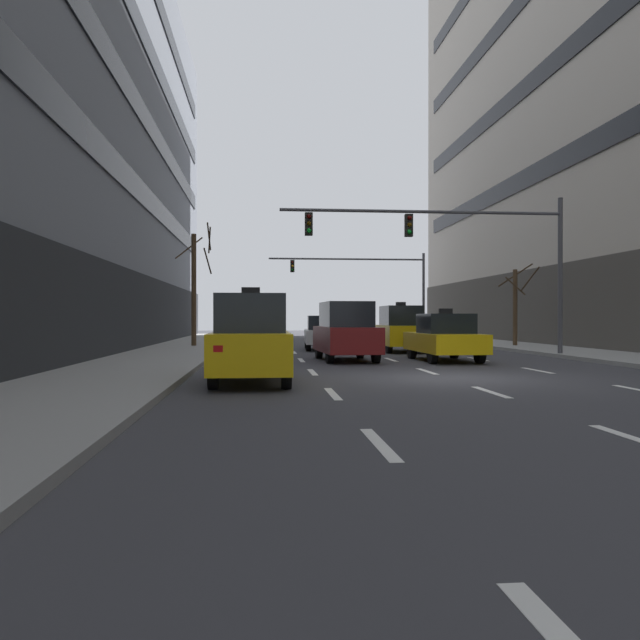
{
  "coord_description": "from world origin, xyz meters",
  "views": [
    {
      "loc": [
        -4.59,
        -15.47,
        1.5
      ],
      "look_at": [
        -0.93,
        24.58,
        1.36
      ],
      "focal_mm": 35.9,
      "sensor_mm": 36.0,
      "label": 1
    }
  ],
  "objects_px": {
    "taxi_driving_1": "(350,323)",
    "taxi_driving_2": "(444,338)",
    "traffic_signal_0": "(460,241)",
    "car_driving_3": "(346,331)",
    "taxi_driving_5": "(401,329)",
    "street_tree_0": "(516,304)",
    "car_driving_4": "(324,333)",
    "taxi_driving_0": "(251,339)",
    "street_tree_1": "(195,285)",
    "traffic_signal_1": "(373,277)"
  },
  "relations": [
    {
      "from": "car_driving_4",
      "to": "traffic_signal_0",
      "type": "height_order",
      "value": "traffic_signal_0"
    },
    {
      "from": "car_driving_4",
      "to": "taxi_driving_1",
      "type": "bearing_deg",
      "value": 77.75
    },
    {
      "from": "car_driving_3",
      "to": "car_driving_4",
      "type": "xyz_separation_m",
      "value": [
        -0.01,
        7.65,
        -0.23
      ]
    },
    {
      "from": "taxi_driving_0",
      "to": "car_driving_3",
      "type": "height_order",
      "value": "taxi_driving_0"
    },
    {
      "from": "car_driving_3",
      "to": "taxi_driving_5",
      "type": "relative_size",
      "value": 1.03
    },
    {
      "from": "taxi_driving_0",
      "to": "taxi_driving_1",
      "type": "xyz_separation_m",
      "value": [
        6.54,
        30.59,
        0.12
      ]
    },
    {
      "from": "car_driving_3",
      "to": "street_tree_0",
      "type": "relative_size",
      "value": 1.05
    },
    {
      "from": "taxi_driving_2",
      "to": "car_driving_4",
      "type": "distance_m",
      "value": 8.8
    },
    {
      "from": "taxi_driving_5",
      "to": "street_tree_1",
      "type": "distance_m",
      "value": 10.37
    },
    {
      "from": "taxi_driving_5",
      "to": "taxi_driving_2",
      "type": "bearing_deg",
      "value": -88.16
    },
    {
      "from": "street_tree_0",
      "to": "taxi_driving_2",
      "type": "bearing_deg",
      "value": -124.7
    },
    {
      "from": "car_driving_4",
      "to": "traffic_signal_0",
      "type": "xyz_separation_m",
      "value": [
        4.52,
        -6.19,
        3.61
      ]
    },
    {
      "from": "traffic_signal_0",
      "to": "street_tree_1",
      "type": "xyz_separation_m",
      "value": [
        -10.68,
        8.11,
        -1.31
      ]
    },
    {
      "from": "car_driving_4",
      "to": "taxi_driving_5",
      "type": "relative_size",
      "value": 1.03
    },
    {
      "from": "taxi_driving_1",
      "to": "taxi_driving_2",
      "type": "xyz_separation_m",
      "value": [
        -0.01,
        -23.72,
        -0.32
      ]
    },
    {
      "from": "taxi_driving_1",
      "to": "traffic_signal_1",
      "type": "xyz_separation_m",
      "value": [
        1.49,
        -1.05,
        3.24
      ]
    },
    {
      "from": "taxi_driving_2",
      "to": "street_tree_1",
      "type": "bearing_deg",
      "value": 133.49
    },
    {
      "from": "street_tree_0",
      "to": "taxi_driving_0",
      "type": "bearing_deg",
      "value": -128.8
    },
    {
      "from": "taxi_driving_0",
      "to": "street_tree_1",
      "type": "bearing_deg",
      "value": 100.06
    },
    {
      "from": "taxi_driving_0",
      "to": "taxi_driving_2",
      "type": "distance_m",
      "value": 9.49
    },
    {
      "from": "car_driving_4",
      "to": "street_tree_1",
      "type": "relative_size",
      "value": 0.73
    },
    {
      "from": "taxi_driving_2",
      "to": "taxi_driving_5",
      "type": "relative_size",
      "value": 1.04
    },
    {
      "from": "car_driving_4",
      "to": "traffic_signal_1",
      "type": "distance_m",
      "value": 15.75
    },
    {
      "from": "taxi_driving_0",
      "to": "street_tree_1",
      "type": "height_order",
      "value": "street_tree_1"
    },
    {
      "from": "taxi_driving_5",
      "to": "traffic_signal_0",
      "type": "relative_size",
      "value": 0.39
    },
    {
      "from": "traffic_signal_1",
      "to": "street_tree_0",
      "type": "xyz_separation_m",
      "value": [
        4.74,
        -13.66,
        -2.18
      ]
    },
    {
      "from": "traffic_signal_1",
      "to": "taxi_driving_2",
      "type": "bearing_deg",
      "value": -93.78
    },
    {
      "from": "taxi_driving_2",
      "to": "street_tree_0",
      "type": "distance_m",
      "value": 11.05
    },
    {
      "from": "taxi_driving_2",
      "to": "traffic_signal_1",
      "type": "xyz_separation_m",
      "value": [
        1.5,
        22.67,
        3.56
      ]
    },
    {
      "from": "taxi_driving_0",
      "to": "car_driving_3",
      "type": "relative_size",
      "value": 0.97
    },
    {
      "from": "taxi_driving_2",
      "to": "taxi_driving_5",
      "type": "height_order",
      "value": "taxi_driving_5"
    },
    {
      "from": "taxi_driving_0",
      "to": "car_driving_4",
      "type": "bearing_deg",
      "value": 78.11
    },
    {
      "from": "taxi_driving_1",
      "to": "street_tree_0",
      "type": "bearing_deg",
      "value": -67.03
    },
    {
      "from": "taxi_driving_2",
      "to": "car_driving_3",
      "type": "bearing_deg",
      "value": 171.78
    },
    {
      "from": "street_tree_0",
      "to": "taxi_driving_5",
      "type": "bearing_deg",
      "value": -155.32
    },
    {
      "from": "taxi_driving_2",
      "to": "car_driving_4",
      "type": "xyz_separation_m",
      "value": [
        -3.37,
        8.13,
        -0.02
      ]
    },
    {
      "from": "car_driving_3",
      "to": "traffic_signal_0",
      "type": "bearing_deg",
      "value": 17.9
    },
    {
      "from": "car_driving_4",
      "to": "street_tree_0",
      "type": "relative_size",
      "value": 1.05
    },
    {
      "from": "car_driving_3",
      "to": "street_tree_0",
      "type": "bearing_deg",
      "value": 41.6
    },
    {
      "from": "traffic_signal_0",
      "to": "taxi_driving_2",
      "type": "bearing_deg",
      "value": -120.59
    },
    {
      "from": "taxi_driving_0",
      "to": "taxi_driving_2",
      "type": "bearing_deg",
      "value": 46.45
    },
    {
      "from": "traffic_signal_0",
      "to": "car_driving_3",
      "type": "bearing_deg",
      "value": -162.1
    },
    {
      "from": "street_tree_0",
      "to": "street_tree_1",
      "type": "bearing_deg",
      "value": 176.24
    },
    {
      "from": "taxi_driving_0",
      "to": "taxi_driving_1",
      "type": "height_order",
      "value": "taxi_driving_1"
    },
    {
      "from": "taxi_driving_1",
      "to": "traffic_signal_1",
      "type": "height_order",
      "value": "traffic_signal_1"
    },
    {
      "from": "traffic_signal_0",
      "to": "taxi_driving_1",
      "type": "bearing_deg",
      "value": 93.0
    },
    {
      "from": "taxi_driving_2",
      "to": "traffic_signal_0",
      "type": "relative_size",
      "value": 0.41
    },
    {
      "from": "taxi_driving_0",
      "to": "car_driving_3",
      "type": "xyz_separation_m",
      "value": [
        3.17,
        7.36,
        0.01
      ]
    },
    {
      "from": "taxi_driving_1",
      "to": "taxi_driving_5",
      "type": "bearing_deg",
      "value": -90.66
    },
    {
      "from": "taxi_driving_1",
      "to": "taxi_driving_5",
      "type": "height_order",
      "value": "taxi_driving_1"
    }
  ]
}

